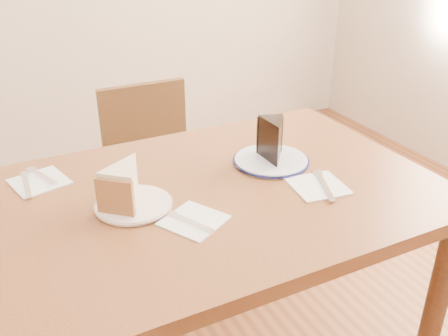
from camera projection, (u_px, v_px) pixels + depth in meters
The scene contains 13 objects.
table at pixel (212, 221), 1.36m from camera, with size 1.20×0.80×0.75m.
chair_far at pixel (158, 182), 1.97m from camera, with size 0.41×0.41×0.82m.
plate_cream at pixel (134, 205), 1.23m from camera, with size 0.18×0.18×0.01m, color silver.
plate_navy at pixel (271, 160), 1.46m from camera, with size 0.21×0.21×0.01m, color white.
carrot_cake at pixel (127, 184), 1.23m from camera, with size 0.09×0.13×0.09m, color #F8EACD, non-canonical shape.
chocolate_cake at pixel (274, 143), 1.42m from camera, with size 0.07×0.10×0.11m, color black, non-canonical shape.
napkin_cream at pixel (194, 221), 1.18m from camera, with size 0.13×0.13×0.00m, color white.
napkin_navy at pixel (318, 186), 1.33m from camera, with size 0.14×0.14×0.00m, color white.
napkin_spare at pixel (39, 182), 1.35m from camera, with size 0.14×0.14×0.00m, color white.
fork_cream at pixel (189, 221), 1.17m from camera, with size 0.01×0.14×0.00m, color white.
knife_navy at pixel (324, 185), 1.32m from camera, with size 0.02×0.17×0.00m, color silver.
fork_spare at pixel (42, 176), 1.37m from camera, with size 0.01×0.14×0.00m, color silver.
knife_spare at pixel (27, 185), 1.33m from camera, with size 0.01×0.16×0.00m, color silver.
Camera 1 is at (-0.49, -1.04, 1.40)m, focal length 40.00 mm.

